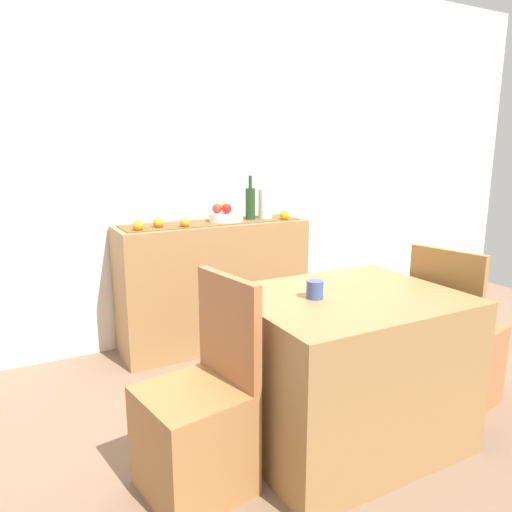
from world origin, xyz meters
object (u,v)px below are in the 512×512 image
Objects in this scene: sideboard_console at (214,284)px; dining_table at (346,368)px; ceramic_vase at (265,204)px; chair_near_window at (197,430)px; wine_bottle at (250,203)px; coffee_cup at (315,290)px; chair_by_corner at (454,357)px; fruit_bowl at (226,217)px.

dining_table is at bearing -86.48° from sideboard_console.
ceramic_vase reaches higher than chair_near_window.
wine_bottle is at bearing 0.00° from sideboard_console.
wine_bottle is 1.46× the size of ceramic_vase.
ceramic_vase is 1.48m from coffee_cup.
chair_by_corner is at bearing -0.23° from chair_near_window.
wine_bottle reaches higher than sideboard_console.
fruit_bowl reaches higher than chair_by_corner.
sideboard_console is 4.18× the size of wine_bottle.
chair_near_window is at bearing 179.77° from chair_by_corner.
ceramic_vase is at bearing 69.60° from coffee_cup.
chair_by_corner reaches higher than sideboard_console.
chair_near_window is (-0.59, -0.02, -0.51)m from coffee_cup.
fruit_bowl is 0.21m from wine_bottle.
ceramic_vase is at bearing 76.51° from dining_table.
chair_near_window is at bearing -177.62° from coffee_cup.
sideboard_console is 1.50× the size of chair_near_window.
wine_bottle reaches higher than dining_table.
ceramic_vase is at bearing 0.00° from fruit_bowl.
sideboard_console reaches higher than dining_table.
fruit_bowl is at bearing 60.69° from chair_near_window.
coffee_cup reaches higher than dining_table.
wine_bottle is 0.36× the size of chair_near_window.
coffee_cup is 0.09× the size of chair_near_window.
wine_bottle is at bearing 81.37° from dining_table.
wine_bottle is at bearing 180.00° from ceramic_vase.
fruit_bowl is 0.24× the size of dining_table.
dining_table is (-0.33, -1.39, -0.64)m from ceramic_vase.
fruit_bowl is 0.27× the size of chair_near_window.
coffee_cup is at bearing 2.38° from chair_near_window.
fruit_bowl is 1.73m from chair_near_window.
dining_table is 0.45m from coffee_cup.
ceramic_vase is 1.92m from chair_near_window.
chair_by_corner is at bearing -68.44° from wine_bottle.
sideboard_console is at bearing 93.52° from dining_table.
chair_by_corner is at bearing -0.26° from dining_table.
ceramic_vase reaches higher than coffee_cup.
chair_near_window is (-0.68, -1.39, -0.18)m from sideboard_console.
chair_by_corner is (0.75, -1.40, -0.67)m from fruit_bowl.
dining_table is (-0.02, -1.39, -0.56)m from fruit_bowl.
ceramic_vase is (0.32, 0.00, 0.07)m from fruit_bowl.
fruit_bowl is at bearing 180.00° from wine_bottle.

